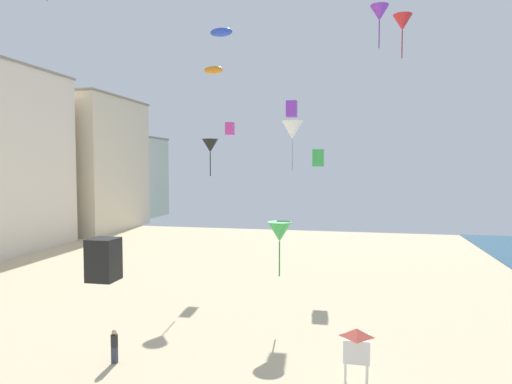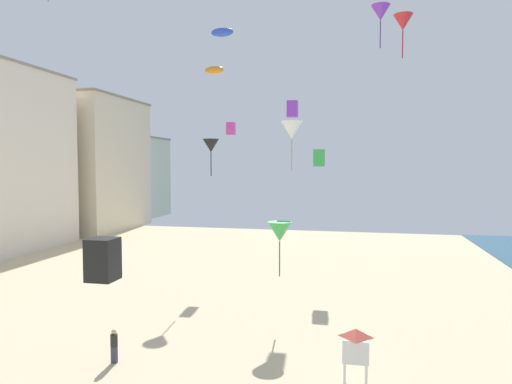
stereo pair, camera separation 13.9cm
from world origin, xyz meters
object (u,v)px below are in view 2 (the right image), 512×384
object	(u,v)px
lifeguard_stand	(356,345)
kite_magenta_box	(231,129)
kite_black_delta_2	(211,146)
kite_green_box	(319,158)
kite_green_delta	(280,232)
kite_red_delta	(403,22)
kite_purple_box_2	(292,109)
kite_flyer	(114,344)
kite_black_box	(103,259)
kite_purple_delta	(381,13)
kite_orange_parafoil	(214,70)
kite_blue_parafoil	(222,32)
kite_white_delta	(292,130)

from	to	relation	value
lifeguard_stand	kite_magenta_box	distance (m)	28.49
kite_black_delta_2	kite_green_box	world-z (taller)	kite_black_delta_2
lifeguard_stand	kite_green_delta	world-z (taller)	kite_green_delta
kite_black_delta_2	kite_magenta_box	distance (m)	7.32
kite_red_delta	kite_green_delta	bearing A→B (deg)	-153.18
kite_green_box	kite_purple_box_2	bearing A→B (deg)	-130.09
kite_flyer	kite_black_box	bearing A→B (deg)	149.41
kite_flyer	kite_purple_delta	size ratio (longest dim) A/B	0.42
kite_orange_parafoil	kite_green_delta	world-z (taller)	kite_orange_parafoil
kite_blue_parafoil	lifeguard_stand	bearing A→B (deg)	-60.19
kite_flyer	kite_purple_box_2	xyz separation A→B (m)	(6.05, 18.25, 13.20)
kite_white_delta	kite_orange_parafoil	bearing A→B (deg)	118.57
kite_white_delta	kite_purple_box_2	bearing A→B (deg)	97.74
kite_red_delta	kite_purple_box_2	size ratio (longest dim) A/B	2.05
kite_white_delta	kite_purple_box_2	distance (m)	17.56
kite_red_delta	kite_green_delta	xyz separation A→B (m)	(-7.28, -3.68, -13.09)
kite_black_delta_2	kite_magenta_box	size ratio (longest dim) A/B	2.54
kite_black_box	kite_green_box	xyz separation A→B (m)	(6.73, 23.75, 4.41)
kite_green_box	kite_magenta_box	bearing A→B (deg)	162.95
kite_green_delta	kite_purple_delta	world-z (taller)	kite_purple_delta
kite_red_delta	kite_green_delta	world-z (taller)	kite_red_delta
kite_flyer	kite_green_delta	size ratio (longest dim) A/B	0.49
kite_magenta_box	kite_green_box	world-z (taller)	kite_magenta_box
kite_black_delta_2	kite_purple_delta	size ratio (longest dim) A/B	0.77
kite_flyer	kite_white_delta	xyz separation A→B (m)	(8.38, 1.11, 10.15)
kite_blue_parafoil	kite_black_delta_2	bearing A→B (deg)	-84.82
kite_flyer	kite_black_box	size ratio (longest dim) A/B	0.96
kite_blue_parafoil	kite_flyer	bearing A→B (deg)	-87.85
kite_blue_parafoil	kite_orange_parafoil	bearing A→B (deg)	-82.63
kite_green_box	kite_green_delta	bearing A→B (deg)	-95.84
kite_white_delta	kite_magenta_box	size ratio (longest dim) A/B	1.89
kite_red_delta	kite_green_box	size ratio (longest dim) A/B	1.85
kite_orange_parafoil	kite_white_delta	bearing A→B (deg)	-61.43
kite_red_delta	kite_green_box	xyz separation A→B (m)	(-5.96, 9.28, -8.41)
kite_purple_delta	kite_green_box	distance (m)	14.98
kite_flyer	kite_magenta_box	distance (m)	26.29
kite_magenta_box	kite_blue_parafoil	bearing A→B (deg)	-94.77
kite_orange_parafoil	kite_black_delta_2	bearing A→B (deg)	-98.10
kite_magenta_box	kite_orange_parafoil	bearing A→B (deg)	-86.76
kite_purple_delta	kite_green_delta	bearing A→B (deg)	-110.69
kite_red_delta	kite_blue_parafoil	size ratio (longest dim) A/B	1.31
kite_orange_parafoil	kite_blue_parafoil	size ratio (longest dim) A/B	0.77
kite_purple_box_2	kite_blue_parafoil	bearing A→B (deg)	157.03
kite_green_delta	kite_purple_delta	size ratio (longest dim) A/B	0.86
kite_red_delta	kite_green_box	world-z (taller)	kite_red_delta
kite_white_delta	kite_green_delta	world-z (taller)	kite_white_delta
kite_purple_box_2	kite_blue_parafoil	distance (m)	10.52
kite_black_delta_2	kite_blue_parafoil	size ratio (longest dim) A/B	1.45
kite_white_delta	kite_black_delta_2	world-z (taller)	kite_black_delta_2
kite_orange_parafoil	kite_purple_box_2	bearing A→B (deg)	11.44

